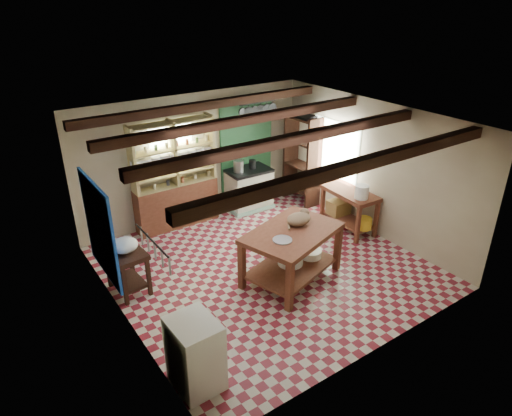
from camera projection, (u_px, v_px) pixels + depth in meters
floor at (265, 267)px, 8.01m from camera, size 5.00×5.00×0.02m
ceiling at (267, 121)px, 6.87m from camera, size 5.00×5.00×0.02m
wall_back at (194, 157)px, 9.29m from camera, size 5.00×0.04×2.60m
wall_front at (385, 269)px, 5.58m from camera, size 5.00×0.04×2.60m
wall_left at (116, 243)px, 6.16m from camera, size 0.04×5.00×2.60m
wall_right at (372, 168)px, 8.72m from camera, size 0.04×5.00×2.60m
ceiling_beams at (267, 129)px, 6.92m from camera, size 5.00×3.80×0.15m
blue_wall_patch at (100, 230)px, 6.93m from camera, size 0.04×1.40×1.60m
green_wall_patch at (246, 149)px, 9.93m from camera, size 1.30×0.04×2.30m
window_back at (171, 143)px, 8.85m from camera, size 0.90×0.02×0.80m
window_right at (335, 150)px, 9.40m from camera, size 0.02×1.30×1.20m
utensil_rail at (152, 249)px, 5.09m from camera, size 0.06×0.90×0.28m
pot_rack at (257, 110)px, 9.21m from camera, size 0.86×0.12×0.36m
shelving_unit at (175, 175)px, 8.96m from camera, size 1.70×0.34×2.20m
tall_rack at (302, 159)px, 10.07m from camera, size 0.40×0.86×2.00m
work_table at (291, 255)px, 7.50m from camera, size 1.83×1.48×0.90m
stove at (249, 189)px, 9.95m from camera, size 0.95×0.66×0.91m
prep_table at (128, 271)px, 7.22m from camera, size 0.55×0.76×0.74m
white_cabinet at (195, 354)px, 5.45m from camera, size 0.54×0.64×0.94m
right_counter at (349, 210)px, 9.08m from camera, size 0.65×1.19×0.83m
cat at (299, 219)px, 7.47m from camera, size 0.53×0.49×0.19m
steel_tray at (282, 240)px, 7.02m from camera, size 0.38×0.38×0.02m
basin_large at (290, 260)px, 7.62m from camera, size 0.53×0.53×0.15m
basin_small at (311, 253)px, 7.83m from camera, size 0.45×0.45×0.13m
kettle_left at (238, 166)px, 9.58m from camera, size 0.22×0.22×0.25m
kettle_right at (252, 164)px, 9.76m from camera, size 0.15×0.15×0.19m
enamel_bowl at (124, 245)px, 7.02m from camera, size 0.45×0.45×0.21m
white_bucket at (362, 192)px, 8.55m from camera, size 0.27×0.27×0.26m
wicker_basket at (338, 207)px, 9.33m from camera, size 0.43×0.35×0.29m
yellow_tub at (364, 223)px, 8.77m from camera, size 0.31×0.31×0.22m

